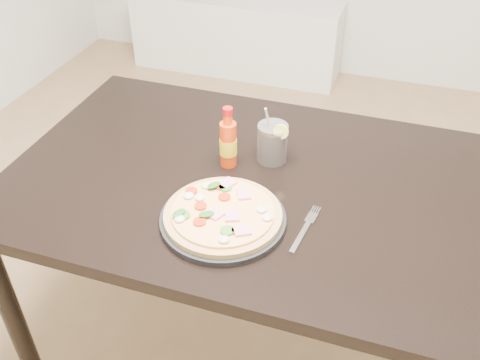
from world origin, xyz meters
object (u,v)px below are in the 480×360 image
(plate, at_px, (223,219))
(cola_cup, at_px, (272,143))
(dining_table, at_px, (253,201))
(media_console, at_px, (236,35))
(hot_sauce_bottle, at_px, (228,143))
(fork, at_px, (306,227))
(pizza, at_px, (222,213))

(plate, bearing_deg, cola_cup, 82.03)
(dining_table, bearing_deg, media_console, 110.03)
(hot_sauce_bottle, distance_m, media_console, 2.27)
(cola_cup, bearing_deg, hot_sauce_bottle, -150.11)
(dining_table, height_order, fork, fork)
(dining_table, distance_m, pizza, 0.23)
(pizza, height_order, media_console, pizza)
(hot_sauce_bottle, bearing_deg, pizza, -74.10)
(pizza, relative_size, cola_cup, 1.69)
(hot_sauce_bottle, xyz_separation_m, media_console, (-0.69, 2.09, -0.57))
(cola_cup, relative_size, media_console, 0.13)
(plate, distance_m, media_console, 2.50)
(media_console, bearing_deg, fork, -67.14)
(cola_cup, bearing_deg, fork, -58.27)
(fork, distance_m, media_console, 2.53)
(plate, xyz_separation_m, hot_sauce_bottle, (-0.07, 0.24, 0.07))
(pizza, bearing_deg, dining_table, 84.23)
(cola_cup, distance_m, fork, 0.32)
(pizza, distance_m, fork, 0.21)
(dining_table, relative_size, pizza, 4.64)
(dining_table, relative_size, hot_sauce_bottle, 7.42)
(hot_sauce_bottle, height_order, media_console, hot_sauce_bottle)
(plate, relative_size, pizza, 1.07)
(dining_table, height_order, cola_cup, cola_cup)
(hot_sauce_bottle, height_order, fork, hot_sauce_bottle)
(pizza, bearing_deg, fork, 11.32)
(plate, xyz_separation_m, media_console, (-0.76, 2.33, -0.51))
(pizza, height_order, fork, pizza)
(media_console, bearing_deg, plate, -72.00)
(media_console, bearing_deg, dining_table, -69.97)
(cola_cup, height_order, media_console, cola_cup)
(pizza, relative_size, media_console, 0.22)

